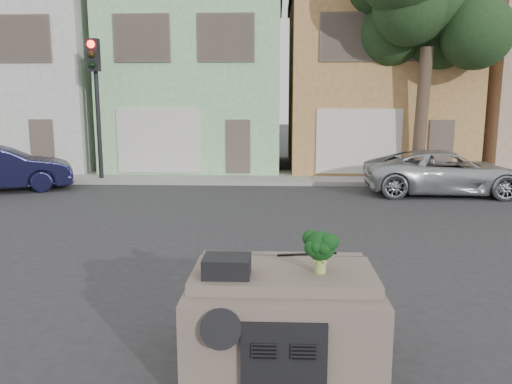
# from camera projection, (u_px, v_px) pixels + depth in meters

# --- Properties ---
(ground_plane) EXTENTS (120.00, 120.00, 0.00)m
(ground_plane) POSITION_uv_depth(u_px,v_px,m) (281.00, 272.00, 8.56)
(ground_plane) COLOR #303033
(ground_plane) RESTS_ON ground
(sidewalk) EXTENTS (40.00, 3.00, 0.15)m
(sidewalk) POSITION_uv_depth(u_px,v_px,m) (279.00, 177.00, 18.88)
(sidewalk) COLOR gray
(sidewalk) RESTS_ON ground
(townhouse_white) EXTENTS (7.20, 8.20, 7.55)m
(townhouse_white) POSITION_uv_depth(u_px,v_px,m) (37.00, 82.00, 22.62)
(townhouse_white) COLOR silver
(townhouse_white) RESTS_ON ground
(townhouse_mint) EXTENTS (7.20, 8.20, 7.55)m
(townhouse_mint) POSITION_uv_depth(u_px,v_px,m) (201.00, 82.00, 22.31)
(townhouse_mint) COLOR #97D394
(townhouse_mint) RESTS_ON ground
(townhouse_tan) EXTENTS (7.20, 8.20, 7.55)m
(townhouse_tan) POSITION_uv_depth(u_px,v_px,m) (370.00, 82.00, 21.99)
(townhouse_tan) COLOR tan
(townhouse_tan) RESTS_ON ground
(navy_sedan) EXTENTS (4.81, 3.27, 1.50)m
(navy_sedan) POSITION_uv_depth(u_px,v_px,m) (0.00, 191.00, 16.36)
(navy_sedan) COLOR black
(navy_sedan) RESTS_ON ground
(silver_pickup) EXTENTS (5.11, 2.51, 1.40)m
(silver_pickup) POSITION_uv_depth(u_px,v_px,m) (444.00, 194.00, 15.86)
(silver_pickup) COLOR #B2B5B9
(silver_pickup) RESTS_ON ground
(traffic_signal) EXTENTS (0.40, 0.40, 5.10)m
(traffic_signal) POSITION_uv_depth(u_px,v_px,m) (97.00, 112.00, 17.73)
(traffic_signal) COLOR black
(traffic_signal) RESTS_ON ground
(tree_near) EXTENTS (4.40, 4.00, 8.50)m
(tree_near) POSITION_uv_depth(u_px,v_px,m) (424.00, 62.00, 17.25)
(tree_near) COLOR #1E371A
(tree_near) RESTS_ON ground
(car_dashboard) EXTENTS (2.00, 1.80, 1.12)m
(car_dashboard) POSITION_uv_depth(u_px,v_px,m) (283.00, 314.00, 5.52)
(car_dashboard) COLOR #705E54
(car_dashboard) RESTS_ON ground
(instrument_hump) EXTENTS (0.48, 0.38, 0.20)m
(instrument_hump) POSITION_uv_depth(u_px,v_px,m) (227.00, 266.00, 5.08)
(instrument_hump) COLOR black
(instrument_hump) RESTS_ON car_dashboard
(wiper_arm) EXTENTS (0.69, 0.15, 0.02)m
(wiper_arm) POSITION_uv_depth(u_px,v_px,m) (307.00, 254.00, 5.78)
(wiper_arm) COLOR black
(wiper_arm) RESTS_ON car_dashboard
(broccoli) EXTENTS (0.43, 0.43, 0.45)m
(broccoli) POSITION_uv_depth(u_px,v_px,m) (321.00, 252.00, 5.14)
(broccoli) COLOR black
(broccoli) RESTS_ON car_dashboard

